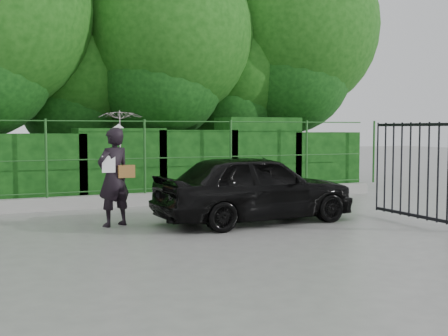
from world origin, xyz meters
name	(u,v)px	position (x,y,z in m)	size (l,w,h in m)	color
ground	(195,240)	(0.00, 0.00, 0.00)	(80.00, 80.00, 0.00)	gray
kerb	(129,200)	(0.00, 4.50, 0.15)	(14.00, 0.25, 0.30)	#9E9E99
fence	(138,156)	(0.22, 4.50, 1.20)	(14.13, 0.06, 1.80)	#21541F
hedge	(118,164)	(-0.03, 5.50, 0.96)	(14.20, 1.20, 2.18)	black
trees	(138,36)	(1.14, 7.74, 4.62)	(17.10, 6.15, 8.08)	black
gate	(437,165)	(4.60, -0.72, 1.19)	(0.22, 2.33, 2.36)	black
woman	(117,154)	(-0.87, 1.91, 1.38)	(0.97, 0.85, 2.24)	black
car	(255,188)	(1.74, 1.21, 0.70)	(1.64, 4.08, 1.39)	black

